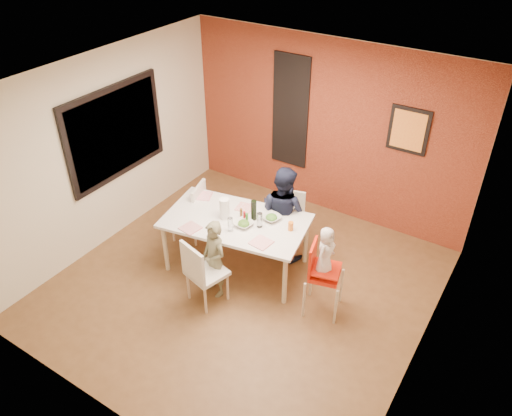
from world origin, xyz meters
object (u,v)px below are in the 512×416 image
Objects in this scene: chair_far at (289,217)px; child_far at (283,212)px; child_near at (214,259)px; wine_bottle at (254,210)px; paper_towel_roll at (225,209)px; chair_left at (193,209)px; toddler at (326,252)px; high_chair at (321,272)px; dining_table at (236,224)px; chair_near at (201,271)px.

chair_far is 0.61× the size of child_far.
wine_bottle is at bearing 98.16° from child_near.
paper_towel_roll reaches higher than wine_bottle.
chair_far is at bearing 59.67° from paper_towel_roll.
chair_left is at bearing 25.04° from child_far.
toddler is (0.98, -0.93, 0.43)m from chair_far.
high_chair is 0.92× the size of child_near.
chair_left is 2.27m from toddler.
dining_table is at bearing -129.40° from chair_far.
paper_towel_roll is (-0.33, -0.18, 0.00)m from wine_bottle.
child_far reaches higher than chair_left.
dining_table is 0.26m from paper_towel_roll.
child_near is 1.20m from child_far.
chair_far is at bearing 66.46° from dining_table.
toddler is (2.22, -0.31, 0.39)m from chair_left.
toddler is (0.96, -0.70, 0.21)m from child_far.
high_chair is 3.41× the size of paper_towel_roll.
child_near is at bearing -83.60° from dining_table.
high_chair is (0.96, -0.94, 0.12)m from chair_far.
child_near is 3.73× the size of paper_towel_roll.
toddler is at bearing 37.89° from child_near.
wine_bottle is (-1.12, 0.27, 0.32)m from high_chair.
chair_far is at bearing 30.90° from high_chair.
chair_far is 1.42m from toddler.
dining_table is 2.18× the size of chair_left.
dining_table is at bearing 64.97° from child_far.
toddler is (1.33, -0.12, 0.20)m from dining_table.
paper_towel_roll is (-1.48, 0.08, 0.01)m from toddler.
dining_table is 0.31m from wine_bottle.
child_far reaches higher than chair_near.
chair_near is at bearing -98.87° from wine_bottle.
paper_towel_roll is at bearing 58.53° from chair_left.
chair_left is at bearing 81.91° from toddler.
chair_far reaches higher than dining_table.
child_near is 1.68× the size of toddler.
child_far reaches higher than child_near.
chair_near is 0.86× the size of child_near.
high_chair is 0.72× the size of child_far.
child_near reaches higher than chair_far.
toddler reaches higher than chair_far.
dining_table is 6.93× the size of paper_towel_roll.
chair_far is (0.35, 0.81, -0.23)m from dining_table.
chair_near reaches higher than dining_table.
chair_near is 1.44m from child_far.
child_near is at bearing 82.71° from child_far.
child_far is 0.84m from paper_towel_roll.
dining_table is 0.60m from child_near.
chair_far is 1.32× the size of toddler.
high_chair is at bearing -136.79° from chair_near.
paper_towel_roll is (0.74, -0.23, 0.40)m from chair_left.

